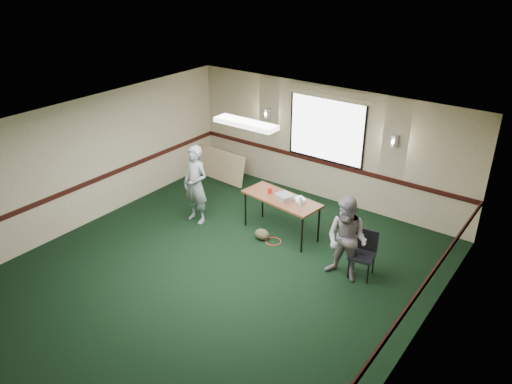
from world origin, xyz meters
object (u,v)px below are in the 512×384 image
Objects in this scene: conference_chair at (364,250)px; person_right at (347,240)px; projector at (284,197)px; person_left at (196,185)px; folding_table at (281,200)px.

person_right is at bearing -132.15° from conference_chair.
person_left reaches higher than projector.
folding_table is at bearing -173.00° from projector.
projector is at bearing 162.46° from person_right.
projector is 1.97m from conference_chair.
conference_chair is at bearing 11.17° from projector.
person_right is (1.71, -0.60, -0.09)m from projector.
person_left is at bearing -178.24° from person_right.
folding_table is 5.40× the size of projector.
folding_table is at bearing 21.96° from person_left.
conference_chair reaches higher than folding_table.
person_left reaches higher than conference_chair.
folding_table is 0.14m from projector.
folding_table is 1.01× the size of person_left.
folding_table is 2.01× the size of conference_chair.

